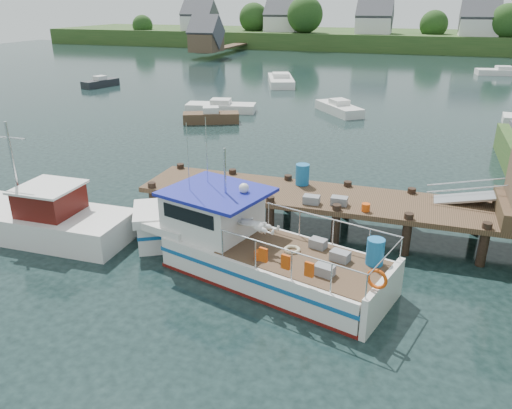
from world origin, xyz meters
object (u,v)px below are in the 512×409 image
(dock, at_px, (472,190))
(moored_d, at_px, (281,80))
(moored_far, at_px, (503,72))
(moored_a, at_px, (221,107))
(moored_rowboat, at_px, (211,117))
(moored_b, at_px, (339,108))
(moored_e, at_px, (100,83))
(work_boat, at_px, (33,218))
(lobster_boat, at_px, (243,245))

(dock, xyz_separation_m, moored_d, (-16.57, 34.47, -1.79))
(moored_d, bearing_deg, moored_far, 44.08)
(moored_d, bearing_deg, moored_a, -82.52)
(moored_rowboat, relative_size, moored_b, 0.85)
(dock, relative_size, moored_e, 3.95)
(work_boat, distance_m, moored_e, 36.42)
(work_boat, relative_size, moored_a, 1.44)
(moored_rowboat, distance_m, moored_far, 41.71)
(lobster_boat, bearing_deg, dock, 45.59)
(dock, relative_size, moored_far, 2.58)
(moored_a, distance_m, moored_b, 9.49)
(moored_e, bearing_deg, moored_d, 28.48)
(work_boat, distance_m, moored_d, 38.56)
(work_boat, relative_size, moored_rowboat, 1.95)
(moored_far, bearing_deg, work_boat, -137.25)
(lobster_boat, height_order, moored_e, lobster_boat)
(lobster_boat, height_order, moored_a, lobster_boat)
(lobster_boat, bearing_deg, moored_b, 108.50)
(moored_rowboat, relative_size, moored_far, 0.66)
(moored_b, bearing_deg, moored_e, -175.41)
(moored_a, relative_size, moored_d, 0.76)
(dock, relative_size, lobster_boat, 1.65)
(moored_rowboat, height_order, moored_a, moored_rowboat)
(moored_rowboat, distance_m, moored_b, 10.49)
(dock, relative_size, moored_a, 2.86)
(moored_rowboat, xyz_separation_m, moored_b, (8.40, 6.28, -0.02))
(work_boat, bearing_deg, moored_a, 93.55)
(lobster_boat, xyz_separation_m, moored_a, (-10.29, 23.52, -0.51))
(lobster_boat, bearing_deg, moored_a, 129.70)
(moored_a, height_order, moored_b, moored_b)
(dock, bearing_deg, moored_far, 82.07)
(moored_e, bearing_deg, moored_rowboat, -27.58)
(dock, bearing_deg, work_boat, -165.38)
(work_boat, height_order, moored_rowboat, work_boat)
(work_boat, height_order, moored_a, work_boat)
(lobster_boat, bearing_deg, moored_rowboat, 131.91)
(moored_b, bearing_deg, lobster_boat, -71.11)
(moored_rowboat, distance_m, moored_a, 3.99)
(lobster_boat, xyz_separation_m, moored_far, (14.09, 54.00, -0.49))
(dock, xyz_separation_m, moored_a, (-17.42, 19.48, -1.86))
(moored_rowboat, height_order, moored_b, moored_rowboat)
(moored_a, bearing_deg, dock, -39.58)
(moored_b, height_order, moored_e, moored_b)
(work_boat, xyz_separation_m, moored_e, (-18.50, 31.37, -0.29))
(moored_rowboat, bearing_deg, lobster_boat, -57.78)
(lobster_boat, xyz_separation_m, moored_b, (-1.10, 25.89, -0.47))
(moored_a, xyz_separation_m, moored_d, (0.85, 14.99, 0.08))
(moored_far, height_order, moored_d, moored_d)
(work_boat, distance_m, moored_far, 58.58)
(moored_b, xyz_separation_m, moored_e, (-25.90, 5.44, -0.00))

